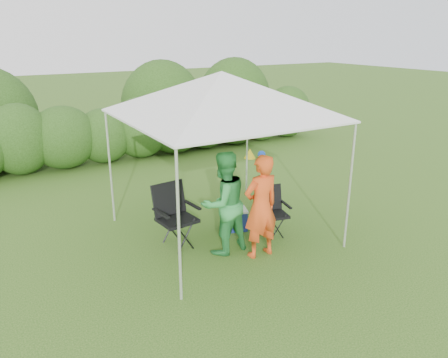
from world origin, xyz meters
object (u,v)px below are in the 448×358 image
cooler (234,219)px  man (261,207)px  woman (224,203)px  chair_right (271,207)px  canopy (222,94)px  chair_left (174,211)px

cooler → man: bearing=-79.2°
man → woman: bearing=-45.0°
woman → cooler: bearing=-140.0°
chair_right → cooler: chair_right is taller
canopy → cooler: (0.26, 0.02, -2.27)m
chair_right → chair_left: size_ratio=0.81×
canopy → chair_right: (0.76, -0.43, -1.98)m
man → canopy: bearing=-84.6°
chair_right → cooler: bearing=150.0°
canopy → chair_left: size_ratio=2.95×
chair_left → woman: woman is taller
canopy → cooler: size_ratio=5.66×
chair_right → man: bearing=-125.8°
chair_right → chair_left: bearing=175.9°
woman → cooler: woman is taller
chair_left → woman: size_ratio=0.62×
chair_left → cooler: bearing=-8.1°
canopy → man: (0.12, -1.01, -1.62)m
woman → cooler: (0.58, 0.62, -0.65)m
woman → chair_right: bearing=-178.1°
chair_left → man: size_ratio=0.63×
chair_right → chair_left: chair_left is taller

